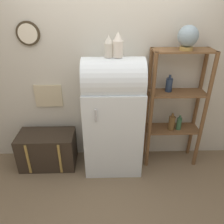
{
  "coord_description": "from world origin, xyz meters",
  "views": [
    {
      "loc": [
        -0.08,
        -2.17,
        2.13
      ],
      "look_at": [
        -0.01,
        0.27,
        0.85
      ],
      "focal_mm": 35.0,
      "sensor_mm": 36.0,
      "label": 1
    }
  ],
  "objects_px": {
    "vase_left": "(109,47)",
    "vase_center": "(118,46)",
    "refrigerator": "(113,116)",
    "suitcase_trunk": "(48,150)",
    "globe": "(188,37)"
  },
  "relations": [
    {
      "from": "refrigerator",
      "to": "vase_left",
      "type": "height_order",
      "value": "vase_left"
    },
    {
      "from": "vase_center",
      "to": "suitcase_trunk",
      "type": "bearing_deg",
      "value": 177.96
    },
    {
      "from": "suitcase_trunk",
      "to": "globe",
      "type": "relative_size",
      "value": 2.8
    },
    {
      "from": "suitcase_trunk",
      "to": "vase_left",
      "type": "bearing_deg",
      "value": -1.96
    },
    {
      "from": "refrigerator",
      "to": "suitcase_trunk",
      "type": "relative_size",
      "value": 2.04
    },
    {
      "from": "globe",
      "to": "vase_center",
      "type": "bearing_deg",
      "value": -175.27
    },
    {
      "from": "suitcase_trunk",
      "to": "globe",
      "type": "xyz_separation_m",
      "value": [
        1.74,
        0.03,
        1.5
      ]
    },
    {
      "from": "globe",
      "to": "vase_center",
      "type": "xyz_separation_m",
      "value": [
        -0.78,
        -0.06,
        -0.08
      ]
    },
    {
      "from": "suitcase_trunk",
      "to": "vase_center",
      "type": "bearing_deg",
      "value": -2.04
    },
    {
      "from": "refrigerator",
      "to": "vase_center",
      "type": "xyz_separation_m",
      "value": [
        0.05,
        -0.0,
        0.88
      ]
    },
    {
      "from": "refrigerator",
      "to": "suitcase_trunk",
      "type": "xyz_separation_m",
      "value": [
        -0.91,
        0.03,
        -0.54
      ]
    },
    {
      "from": "suitcase_trunk",
      "to": "vase_left",
      "type": "distance_m",
      "value": 1.65
    },
    {
      "from": "vase_left",
      "to": "vase_center",
      "type": "xyz_separation_m",
      "value": [
        0.1,
        -0.0,
        0.02
      ]
    },
    {
      "from": "vase_left",
      "to": "vase_center",
      "type": "bearing_deg",
      "value": -2.7
    },
    {
      "from": "globe",
      "to": "vase_center",
      "type": "distance_m",
      "value": 0.79
    }
  ]
}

